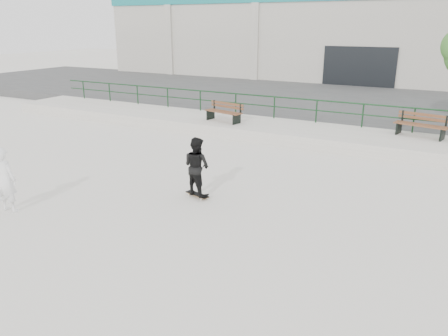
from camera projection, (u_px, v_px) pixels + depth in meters
The scene contains 10 objects.
ground at pixel (149, 219), 11.01m from camera, with size 120.00×120.00×0.00m, color beige.
ledge at pixel (284, 132), 18.88m from camera, with size 30.00×3.00×0.50m, color #BDB6AC.
parking_strip at pixel (335, 102), 25.98m from camera, with size 60.00×14.00×0.50m, color #3F3F3F.
railing at pixel (295, 104), 19.65m from camera, with size 28.00×0.06×1.03m.
commercial_building at pixel (383, 25), 36.32m from camera, with size 44.20×16.33×8.00m.
bench_left at pixel (224, 112), 19.57m from camera, with size 1.92×0.91×0.85m.
bench_right at pixel (421, 125), 16.90m from camera, with size 2.04×0.96×0.90m.
skateboard at pixel (197, 195), 12.39m from camera, with size 0.81×0.40×0.09m.
standing_skater at pixel (197, 166), 12.13m from camera, with size 0.81×0.63×1.66m, color black.
seated_skater at pixel (5, 180), 11.23m from camera, with size 0.63×0.41×1.73m, color white.
Camera 1 is at (6.43, -7.95, 4.69)m, focal length 35.00 mm.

